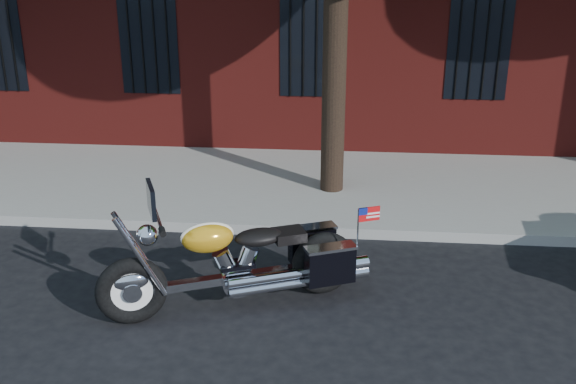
{
  "coord_description": "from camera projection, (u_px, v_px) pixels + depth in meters",
  "views": [
    {
      "loc": [
        0.71,
        -6.77,
        3.6
      ],
      "look_at": [
        -0.0,
        0.8,
        0.84
      ],
      "focal_mm": 40.0,
      "sensor_mm": 36.0,
      "label": 1
    }
  ],
  "objects": [
    {
      "name": "curb",
      "position": [
        292.0,
        229.0,
        8.89
      ],
      "size": [
        40.0,
        0.16,
        0.15
      ],
      "primitive_type": "cube",
      "color": "gray",
      "rests_on": "ground"
    },
    {
      "name": "sidewalk",
      "position": [
        302.0,
        185.0,
        10.65
      ],
      "size": [
        40.0,
        3.6,
        0.15
      ],
      "primitive_type": "cube",
      "color": "gray",
      "rests_on": "ground"
    },
    {
      "name": "motorcycle",
      "position": [
        245.0,
        264.0,
        6.92
      ],
      "size": [
        2.92,
        1.55,
        1.51
      ],
      "rotation": [
        0.0,
        0.0,
        0.4
      ],
      "color": "black",
      "rests_on": "ground"
    },
    {
      "name": "ground",
      "position": [
        282.0,
        281.0,
        7.63
      ],
      "size": [
        120.0,
        120.0,
        0.0
      ],
      "primitive_type": "plane",
      "color": "black",
      "rests_on": "ground"
    }
  ]
}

